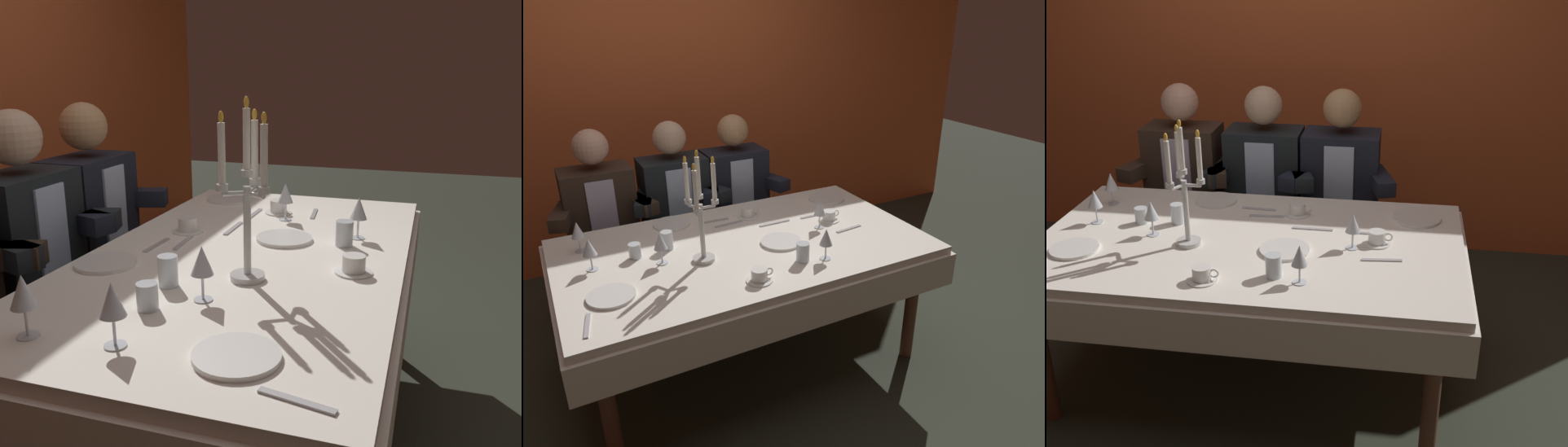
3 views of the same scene
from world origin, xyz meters
TOP-DOWN VIEW (x-y plane):
  - ground_plane at (0.00, 0.00)m, footprint 12.00×12.00m
  - back_wall at (0.00, 1.66)m, footprint 6.00×0.12m
  - dining_table at (0.00, 0.00)m, footprint 1.94×1.14m
  - candelabra at (-0.25, -0.08)m, footprint 0.15×0.17m
  - dinner_plate_0 at (0.18, -0.08)m, footprint 0.22×0.22m
  - dinner_plate_1 at (0.74, 0.35)m, footprint 0.23×0.23m
  - dinner_plate_2 at (-0.27, 0.42)m, footprint 0.21×0.21m
  - dinner_plate_3 at (-0.72, -0.22)m, footprint 0.21×0.21m
  - wine_glass_0 at (-0.44, -0.01)m, footprint 0.07×0.07m
  - wine_glass_1 at (-0.76, 0.08)m, footprint 0.07×0.07m
  - wine_glass_2 at (0.29, -0.35)m, footprint 0.07×0.07m
  - wine_glass_3 at (-0.78, 0.31)m, footprint 0.07×0.07m
  - wine_glass_4 at (0.46, -0.01)m, footprint 0.07×0.07m
  - water_tumbler_0 at (-0.38, 0.13)m, footprint 0.06×0.06m
  - water_tumbler_1 at (0.18, -0.32)m, footprint 0.07×0.07m
  - water_tumbler_2 at (-0.55, 0.11)m, footprint 0.06×0.06m
  - coffee_cup_0 at (0.17, 0.32)m, footprint 0.13×0.12m
  - coffee_cup_1 at (-0.09, -0.39)m, footprint 0.13×0.12m
  - coffee_cup_2 at (0.57, 0.05)m, footprint 0.13×0.12m
  - fork_0 at (-0.03, 0.35)m, footprint 0.17×0.03m
  - knife_1 at (0.27, 0.16)m, footprint 0.19×0.02m
  - fork_2 at (-0.85, -0.39)m, footprint 0.05×0.17m
  - fork_3 at (0.60, -0.11)m, footprint 0.17×0.04m
  - spoon_4 at (0.52, 0.15)m, footprint 0.17×0.02m
  - spoon_5 at (0.02, 0.27)m, footprint 0.17×0.03m
  - seated_diner_0 at (-0.59, 0.89)m, footprint 0.63×0.48m
  - seated_diner_1 at (-0.11, 0.89)m, footprint 0.63×0.48m
  - seated_diner_2 at (0.32, 0.89)m, footprint 0.63×0.48m

SIDE VIEW (x-z plane):
  - ground_plane at x=0.00m, z-range 0.00..0.00m
  - dining_table at x=0.00m, z-range 0.25..0.99m
  - seated_diner_0 at x=-0.59m, z-range 0.12..1.36m
  - seated_diner_1 at x=-0.11m, z-range 0.12..1.36m
  - seated_diner_2 at x=0.32m, z-range 0.12..1.36m
  - fork_0 at x=-0.03m, z-range 0.74..0.75m
  - knife_1 at x=0.27m, z-range 0.74..0.75m
  - fork_2 at x=-0.85m, z-range 0.74..0.75m
  - fork_3 at x=0.60m, z-range 0.74..0.75m
  - spoon_4 at x=0.52m, z-range 0.74..0.75m
  - spoon_5 at x=0.02m, z-range 0.74..0.75m
  - dinner_plate_0 at x=0.18m, z-range 0.74..0.75m
  - dinner_plate_1 at x=0.74m, z-range 0.74..0.75m
  - dinner_plate_2 at x=-0.27m, z-range 0.74..0.75m
  - dinner_plate_3 at x=-0.72m, z-range 0.74..0.75m
  - coffee_cup_0 at x=0.17m, z-range 0.74..0.80m
  - coffee_cup_1 at x=-0.09m, z-range 0.74..0.80m
  - coffee_cup_2 at x=0.57m, z-range 0.74..0.80m
  - water_tumbler_2 at x=-0.55m, z-range 0.74..0.82m
  - water_tumbler_1 at x=0.18m, z-range 0.74..0.84m
  - water_tumbler_0 at x=-0.38m, z-range 0.74..0.84m
  - wine_glass_0 at x=-0.44m, z-range 0.77..0.94m
  - wine_glass_2 at x=0.29m, z-range 0.77..0.94m
  - wine_glass_3 at x=-0.78m, z-range 0.77..0.94m
  - wine_glass_4 at x=0.46m, z-range 0.77..0.94m
  - wine_glass_1 at x=-0.76m, z-range 0.77..0.94m
  - candelabra at x=-0.25m, z-range 0.71..1.27m
  - back_wall at x=0.00m, z-range 0.00..2.70m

